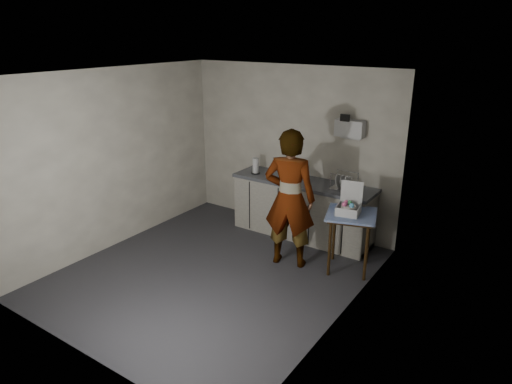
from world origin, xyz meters
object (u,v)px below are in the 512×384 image
Objects in this scene: dark_bottle at (284,169)px; paper_towel at (256,166)px; side_table at (351,221)px; soap_bottle at (296,171)px; standing_man at (290,199)px; soda_can at (307,178)px; kitchen_counter at (302,210)px; bakery_box at (349,207)px; dish_rack at (343,186)px.

dark_bottle is 0.91× the size of paper_towel.
side_table is 1.33m from soap_bottle.
standing_man is 13.89× the size of soda_can.
paper_towel is at bearing -174.38° from kitchen_counter.
soap_bottle is at bearing -18.69° from dark_bottle.
bakery_box reaches higher than dark_bottle.
side_table is at bearing 24.70° from bakery_box.
soap_bottle is 0.86× the size of dish_rack.
soda_can is at bearing -10.92° from dark_bottle.
kitchen_counter is 5.51× the size of bakery_box.
standing_man reaches higher than paper_towel.
bakery_box reaches higher than dish_rack.
kitchen_counter is 7.29× the size of soap_bottle.
side_table is 2.01× the size of bakery_box.
dish_rack is at bearing -129.46° from standing_man.
bakery_box is at bearing -32.44° from soda_can.
soda_can is 0.45m from dark_bottle.
dish_rack reaches higher than kitchen_counter.
dish_rack is at bearing 2.49° from paper_towel.
soda_can is at bearing -24.79° from kitchen_counter.
standing_man is 0.78m from bakery_box.
soap_bottle reaches higher than paper_towel.
side_table is (1.04, -0.60, 0.29)m from kitchen_counter.
bakery_box reaches higher than paper_towel.
standing_man is 1.14m from dark_bottle.
paper_towel is at bearing -177.51° from dish_rack.
soda_can is (0.07, -0.03, 0.55)m from kitchen_counter.
paper_towel is (-1.86, 0.52, 0.32)m from side_table.
dish_rack is at bearing -3.83° from dark_bottle.
soda_can is 0.39× the size of dish_rack.
paper_towel reaches higher than dark_bottle.
soda_can is 0.59m from dish_rack.
standing_man is 0.96m from dish_rack.
paper_towel reaches higher than soda_can.
paper_towel reaches higher than side_table.
paper_towel is at bearing -52.10° from standing_man.
bakery_box is (-0.04, -0.03, 0.20)m from side_table.
dish_rack is at bearing 1.54° from soda_can.
kitchen_counter is at bearing 155.21° from soda_can.
side_table is 2.66× the size of soap_bottle.
soda_can is 0.54× the size of paper_towel.
soap_bottle is at bearing 3.78° from paper_towel.
kitchen_counter is 1.23m from side_table.
soap_bottle is at bearing 136.11° from side_table.
standing_man is 5.35× the size of dish_rack.
standing_man is 8.21× the size of dark_bottle.
dish_rack is 0.88× the size of bakery_box.
dish_rack reaches higher than dark_bottle.
side_table is 0.74m from dish_rack.
standing_man is (0.27, -0.89, 0.53)m from kitchen_counter.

